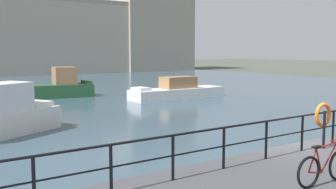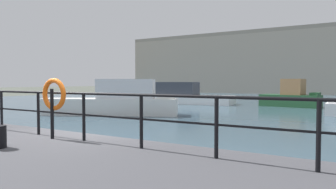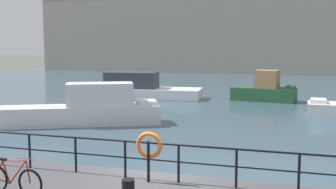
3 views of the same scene
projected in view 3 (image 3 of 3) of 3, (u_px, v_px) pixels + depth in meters
The scene contains 9 objects.
water_basin at pixel (258, 92), 41.69m from camera, with size 80.00×60.00×0.01m, color #385160.
harbor_building at pixel (327, 31), 65.08m from camera, with size 76.23×11.12×16.61m.
moored_green_narrowboat at pixel (87, 109), 25.07m from camera, with size 8.94×5.69×2.40m.
moored_small_launch at pixel (141, 88), 37.08m from camera, with size 9.20×3.84×2.21m.
moored_red_daysailer at pixel (265, 90), 35.25m from camera, with size 5.25×2.68×2.49m.
quay_railing at pixel (125, 152), 12.35m from camera, with size 22.11×0.07×1.08m.
parked_bicycle at pixel (13, 180), 10.98m from camera, with size 1.77×0.16×0.98m.
mooring_bollard at pixel (128, 188), 10.85m from camera, with size 0.32×0.32×0.44m, color black.
life_ring_stand at pixel (149, 147), 11.95m from camera, with size 0.75×0.16×1.40m.
Camera 3 is at (4.12, -11.91, 4.73)m, focal length 46.75 mm.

